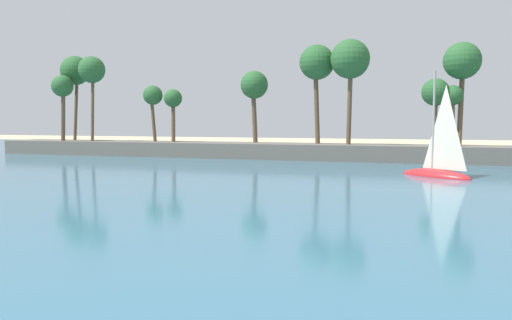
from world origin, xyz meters
TOP-DOWN VIEW (x-y plane):
  - sea at (0.00, 53.02)m, footprint 220.00×90.33m
  - palm_headland at (-2.49, 58.33)m, footprint 96.94×6.35m
  - sailboat_mid_bay at (5.67, 43.30)m, footprint 5.93×5.09m

SIDE VIEW (x-z plane):
  - sea at x=0.00m, z-range 0.00..0.06m
  - sailboat_mid_bay at x=5.67m, z-range -3.54..5.24m
  - palm_headland at x=-2.49m, z-range -2.83..10.42m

